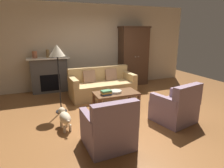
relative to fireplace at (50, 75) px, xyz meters
The scene contains 15 objects.
ground_plane 2.83m from the fireplace, 56.00° to the right, with size 9.60×9.60×0.00m, color brown.
back_wall 1.78m from the fireplace, ahead, with size 7.20×0.10×2.80m, color beige.
fireplace is the anchor object (origin of this frame).
armoire 2.99m from the fireplace, ahead, with size 1.06×0.57×2.08m.
couch 1.77m from the fireplace, 35.82° to the right, with size 1.95×0.92×0.86m.
coffee_table 2.55m from the fireplace, 55.24° to the right, with size 1.10×0.60×0.42m.
fruit_bowl 2.53m from the fireplace, 55.51° to the right, with size 0.31×0.31×0.05m, color beige.
book_stack 2.45m from the fireplace, 61.84° to the right, with size 0.26×0.19×0.11m.
mantel_vase_terracotta 0.76m from the fireplace, behind, with size 0.15×0.15×0.21m, color #A86042.
mantel_vase_bronze 0.67m from the fireplace, 90.00° to the right, with size 0.10×0.10×0.25m, color olive.
mantel_vase_slate 0.67m from the fireplace, ahead, with size 0.12×0.12×0.20m, color #565B66.
armchair_near_left 3.69m from the fireplace, 79.36° to the right, with size 0.81×0.81×0.88m.
armchair_near_right 4.02m from the fireplace, 54.31° to the right, with size 0.92×0.92×0.88m.
floor_lamp 2.00m from the fireplace, 86.55° to the right, with size 0.36×0.36×1.62m.
dog 2.74m from the fireplace, 88.42° to the right, with size 0.25×0.57×0.39m.
Camera 1 is at (-1.88, -4.06, 1.89)m, focal length 31.03 mm.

